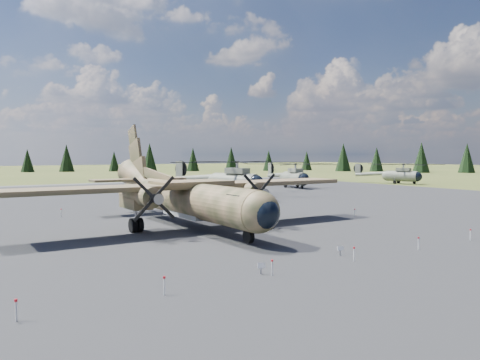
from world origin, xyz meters
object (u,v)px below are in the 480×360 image
helicopter_far (401,170)px  helicopter_mid (294,170)px  transport_plane (186,193)px  helicopter_near (234,171)px

helicopter_far → helicopter_mid: bearing=153.7°
helicopter_mid → helicopter_far: size_ratio=1.05×
transport_plane → helicopter_far: bearing=23.7°
helicopter_near → helicopter_mid: size_ratio=1.17×
helicopter_near → transport_plane: bearing=-147.9°
helicopter_far → transport_plane: bearing=-176.3°
transport_plane → helicopter_mid: transport_plane is taller
helicopter_near → helicopter_far: (44.94, 4.59, -0.72)m
helicopter_near → helicopter_far: size_ratio=1.23×
transport_plane → helicopter_far: 70.49m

